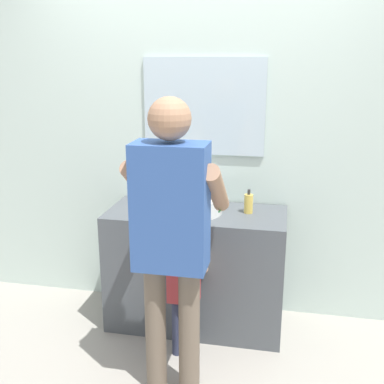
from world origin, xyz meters
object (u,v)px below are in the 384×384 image
Objects in this scene: toothbrush_cup at (146,200)px; child_toddler at (184,283)px; soap_bottle at (249,203)px; adult_parent at (172,225)px.

child_toddler is (0.37, -0.45, -0.39)m from toothbrush_cup.
adult_parent is at bearing -113.97° from soap_bottle.
child_toddler is 0.51× the size of adult_parent.
soap_bottle reaches higher than child_toddler.
soap_bottle is 0.10× the size of adult_parent.
child_toddler is at bearing -127.92° from soap_bottle.
soap_bottle is (0.72, 0.00, 0.02)m from toothbrush_cup.
soap_bottle is at bearing 0.31° from toothbrush_cup.
adult_parent reaches higher than soap_bottle.
soap_bottle is at bearing 66.03° from adult_parent.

